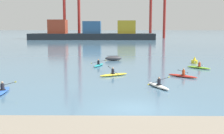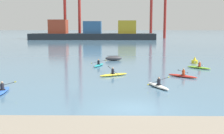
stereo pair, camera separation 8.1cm
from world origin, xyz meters
The scene contains 11 objects.
ground_plane centered at (0.00, 0.00, 0.00)m, with size 800.00×800.00×0.00m, color #476B84.
container_barge centered at (-11.12, 100.68, 2.72)m, with size 50.61×9.46×8.04m.
gantry_crane_west_mid centered at (17.53, 115.20, 16.91)m, with size 7.47×19.07×36.47m.
capsized_dinghy centered at (-1.65, 27.09, 0.35)m, with size 2.70×1.38×0.76m.
channel_buoy centered at (10.20, 23.86, 0.36)m, with size 0.90×0.90×1.00m.
kayak_lime centered at (9.30, 18.43, 0.17)m, with size 2.73×2.92×1.01m.
kayak_red centered at (5.82, 12.01, 0.17)m, with size 2.92×2.74×0.96m.
kayak_teal centered at (-3.58, 20.57, 0.17)m, with size 2.17×3.43×0.95m.
kayak_blue centered at (-10.37, 4.47, 0.17)m, with size 2.22×3.45×0.95m.
kayak_yellow centered at (-1.50, 12.70, 0.17)m, with size 3.23×2.24×0.98m.
kayak_white centered at (2.50, 6.69, 0.17)m, with size 2.09×3.38×0.95m.
Camera 2 is at (-1.15, -18.50, 5.32)m, focal length 46.85 mm.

